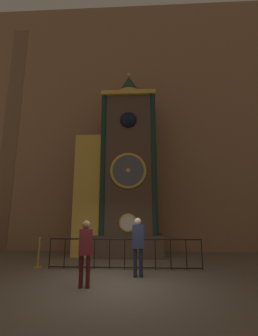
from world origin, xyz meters
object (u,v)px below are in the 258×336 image
(clock_tower, at_px, (121,172))
(stanchion_post, at_px, (38,257))
(visitor_far, at_px, (138,241))
(visitor_near, at_px, (85,246))

(clock_tower, height_order, stanchion_post, clock_tower)
(visitor_far, relative_size, stanchion_post, 1.69)
(clock_tower, relative_size, visitor_far, 5.29)
(clock_tower, xyz_separation_m, visitor_near, (-0.54, -4.45, -2.80))
(clock_tower, bearing_deg, visitor_near, -96.94)
(visitor_near, height_order, stanchion_post, visitor_near)
(visitor_near, relative_size, visitor_far, 0.97)
(clock_tower, height_order, visitor_near, clock_tower)
(visitor_far, bearing_deg, clock_tower, 100.80)
(clock_tower, xyz_separation_m, visitor_far, (0.84, -3.39, -2.77))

